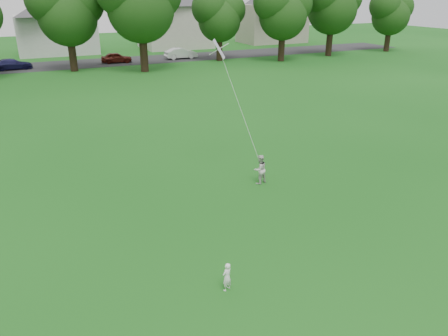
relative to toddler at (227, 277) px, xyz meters
name	(u,v)px	position (x,y,z in m)	size (l,w,h in m)	color
ground	(238,264)	(0.84, 0.98, -0.43)	(160.00, 160.00, 0.00)	#125013
street	(69,65)	(0.84, 42.98, -0.42)	(90.00, 7.00, 0.01)	#2D2D30
toddler	(227,277)	(0.00, 0.00, 0.00)	(0.31, 0.20, 0.86)	white
older_boy	(260,169)	(4.33, 5.90, 0.21)	(0.62, 0.48, 1.27)	beige
kite	(240,107)	(3.81, 6.83, 2.75)	(0.93, 1.42, 5.13)	silver
tree_row	(102,7)	(3.96, 36.80, 5.69)	(81.85, 9.37, 10.72)	black
house_row	(70,13)	(2.80, 52.98, 4.55)	(77.46, 13.96, 10.42)	beige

